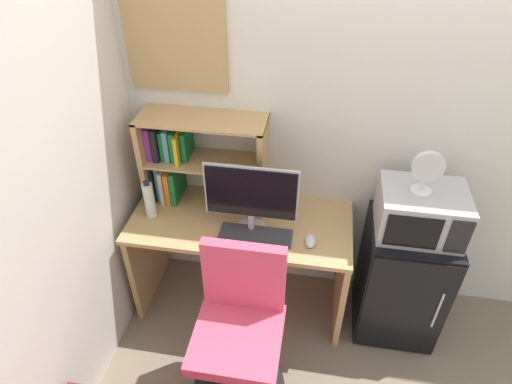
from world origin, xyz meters
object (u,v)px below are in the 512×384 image
keyboard (256,235)px  microwave (421,212)px  mini_fridge (401,279)px  desk_chair (240,336)px  monitor (251,196)px  water_bottle (149,200)px  wall_corkboard (176,43)px  hutch_bookshelf (187,157)px  computer_mouse (311,241)px  desk_fan (427,170)px

keyboard → microwave: 0.92m
keyboard → microwave: microwave is taller
mini_fridge → desk_chair: desk_chair is taller
monitor → water_bottle: monitor is taller
microwave → desk_chair: (-0.90, -0.58, -0.52)m
monitor → wall_corkboard: 0.91m
water_bottle → microwave: bearing=1.6°
mini_fridge → desk_chair: bearing=-147.3°
hutch_bookshelf → computer_mouse: hutch_bookshelf is taller
water_bottle → desk_chair: (0.65, -0.54, -0.43)m
water_bottle → wall_corkboard: bearing=64.5°
monitor → water_bottle: bearing=177.0°
water_bottle → keyboard: bearing=-7.1°
microwave → wall_corkboard: wall_corkboard is taller
microwave → desk_chair: microwave is taller
desk_chair → desk_fan: bearing=33.5°
microwave → desk_chair: 1.19m
computer_mouse → microwave: bearing=12.9°
monitor → computer_mouse: size_ratio=4.99×
microwave → wall_corkboard: size_ratio=0.82×
mini_fridge → wall_corkboard: bearing=168.4°
water_bottle → desk_chair: size_ratio=0.26×
keyboard → desk_chair: (-0.01, -0.46, -0.33)m
hutch_bookshelf → computer_mouse: 0.89m
mini_fridge → computer_mouse: bearing=-167.4°
monitor → desk_chair: bearing=-87.2°
hutch_bookshelf → desk_chair: hutch_bookshelf is taller
water_bottle → mini_fridge: bearing=1.5°
water_bottle → monitor: bearing=-3.0°
keyboard → hutch_bookshelf: bearing=148.2°
monitor → wall_corkboard: bearing=142.6°
monitor → microwave: monitor is taller
desk_chair → wall_corkboard: wall_corkboard is taller
desk_chair → wall_corkboard: bearing=119.7°
keyboard → mini_fridge: size_ratio=0.51×
computer_mouse → microwave: microwave is taller
microwave → desk_fan: (-0.03, -0.01, 0.27)m
mini_fridge → desk_chair: 1.07m
wall_corkboard → monitor: bearing=-37.4°
hutch_bookshelf → computer_mouse: bearing=-20.8°
water_bottle → microwave: (1.55, 0.04, 0.09)m
water_bottle → wall_corkboard: (0.15, 0.32, 0.83)m
desk_chair → microwave: bearing=32.8°
computer_mouse → desk_fan: (0.54, 0.13, 0.46)m
keyboard → water_bottle: (-0.65, 0.08, 0.11)m
mini_fridge → microwave: (0.00, 0.00, 0.54)m
monitor → desk_chair: (0.02, -0.51, -0.57)m
mini_fridge → microwave: size_ratio=1.78×
mini_fridge → desk_chair: size_ratio=0.84×
computer_mouse → mini_fridge: size_ratio=0.13×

